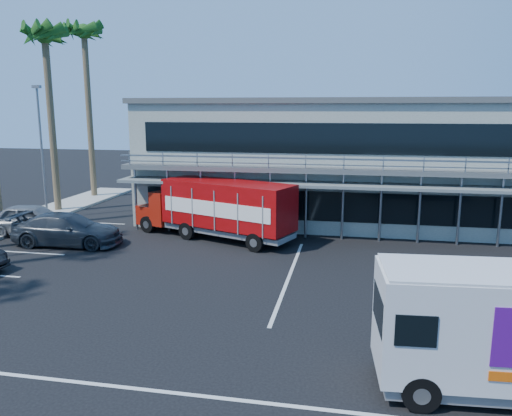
# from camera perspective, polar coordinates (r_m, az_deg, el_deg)

# --- Properties ---
(ground) EXTENTS (120.00, 120.00, 0.00)m
(ground) POSITION_cam_1_polar(r_m,az_deg,el_deg) (18.21, -3.76, -10.44)
(ground) COLOR black
(ground) RESTS_ON ground
(building) EXTENTS (22.40, 12.00, 7.30)m
(building) POSITION_cam_1_polar(r_m,az_deg,el_deg) (31.46, 8.47, 5.58)
(building) COLOR gray
(building) RESTS_ON ground
(palm_e) EXTENTS (2.80, 2.80, 12.25)m
(palm_e) POSITION_cam_1_polar(r_m,az_deg,el_deg) (35.19, -22.93, 16.72)
(palm_e) COLOR brown
(palm_e) RESTS_ON ground
(palm_f) EXTENTS (2.80, 2.80, 13.25)m
(palm_f) POSITION_cam_1_polar(r_m,az_deg,el_deg) (40.18, -19.01, 17.50)
(palm_f) COLOR brown
(palm_f) RESTS_ON ground
(light_pole_far) EXTENTS (0.50, 0.25, 8.09)m
(light_pole_far) POSITION_cam_1_polar(r_m,az_deg,el_deg) (33.12, -23.32, 6.54)
(light_pole_far) COLOR gray
(light_pole_far) RESTS_ON ground
(red_truck) EXTENTS (9.28, 5.32, 3.08)m
(red_truck) POSITION_cam_1_polar(r_m,az_deg,el_deg) (25.97, -4.40, 0.07)
(red_truck) COLOR maroon
(red_truck) RESTS_ON ground
(parked_car_d) EXTENTS (5.59, 2.54, 1.59)m
(parked_car_d) POSITION_cam_1_polar(r_m,az_deg,el_deg) (26.66, -20.72, -2.32)
(parked_car_d) COLOR #293037
(parked_car_d) RESTS_ON ground
(parked_car_e) EXTENTS (5.17, 2.67, 1.68)m
(parked_car_e) POSITION_cam_1_polar(r_m,az_deg,el_deg) (29.55, -24.13, -1.20)
(parked_car_e) COLOR slate
(parked_car_e) RESTS_ON ground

